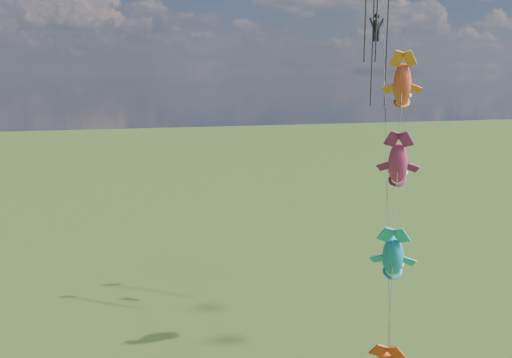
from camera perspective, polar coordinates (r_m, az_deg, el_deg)
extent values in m
cylinder|color=black|center=(24.78, 13.62, -5.82)|extent=(7.80, 13.81, 18.50)
ellipsoid|color=blue|center=(24.45, 13.53, -7.55)|extent=(1.92, 2.49, 2.55)
ellipsoid|color=#D83365|center=(26.53, 14.01, 1.52)|extent=(1.92, 2.49, 2.55)
ellipsoid|color=red|center=(29.18, 14.42, 9.12)|extent=(1.92, 2.49, 2.55)
cylinder|color=black|center=(28.10, 12.93, 0.17)|extent=(6.58, 15.80, 22.33)
cylinder|color=black|center=(33.41, 11.95, 17.13)|extent=(0.08, 0.08, 7.05)
cylinder|color=black|center=(36.01, 11.57, 13.22)|extent=(0.08, 0.08, 7.96)
cylinder|color=black|center=(36.40, 12.84, 13.15)|extent=(0.08, 0.08, 7.96)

